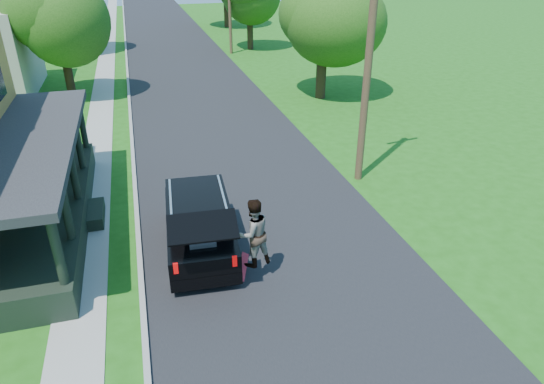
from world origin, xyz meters
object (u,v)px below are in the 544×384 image
object	(u,v)px
black_suv	(199,224)
tree_right_near	(323,9)
utility_pole_near	(371,36)
skateboarder	(253,233)

from	to	relation	value
black_suv	tree_right_near	world-z (taller)	tree_right_near
black_suv	tree_right_near	bearing A→B (deg)	60.83
black_suv	utility_pole_near	bearing A→B (deg)	29.69
black_suv	skateboarder	xyz separation A→B (m)	(1.22, -1.82, 0.58)
skateboarder	tree_right_near	xyz separation A→B (m)	(8.02, 16.10, 3.58)
tree_right_near	utility_pole_near	xyz separation A→B (m)	(-2.52, -11.01, 0.44)
utility_pole_near	black_suv	bearing A→B (deg)	-163.74
black_suv	utility_pole_near	size ratio (longest dim) A/B	0.47
skateboarder	utility_pole_near	bearing A→B (deg)	-153.44
black_suv	skateboarder	size ratio (longest dim) A/B	2.55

